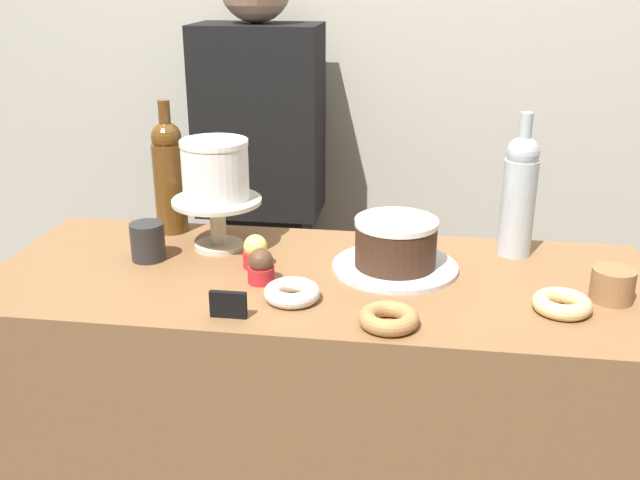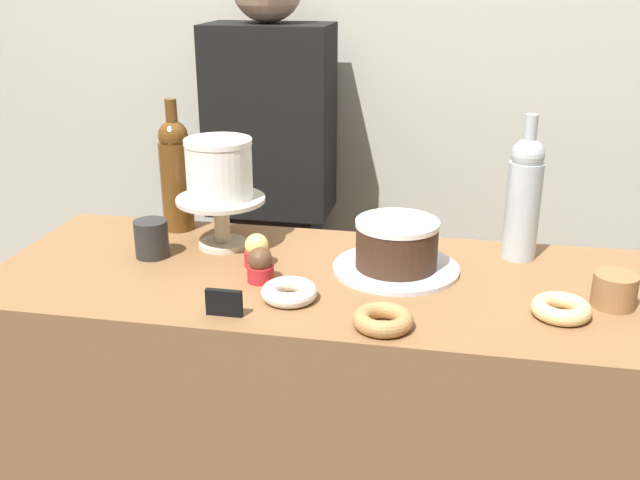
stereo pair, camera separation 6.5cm
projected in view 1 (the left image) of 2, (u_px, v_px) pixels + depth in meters
The scene contains 17 objects.
back_wall at pixel (361, 54), 2.20m from camera, with size 6.00×0.05×2.60m.
display_counter at pixel (320, 455), 1.71m from camera, with size 1.42×0.56×0.93m.
cake_stand_pedestal at pixel (218, 215), 1.66m from camera, with size 0.21×0.21×0.12m.
white_layer_cake at pixel (215, 170), 1.62m from camera, with size 0.15×0.15×0.14m.
silver_serving_platter at pixel (395, 267), 1.57m from camera, with size 0.27×0.27×0.01m.
chocolate_round_cake at pixel (396, 242), 1.55m from camera, with size 0.18×0.18×0.10m.
wine_bottle_clear at pixel (519, 193), 1.61m from camera, with size 0.08×0.08×0.33m.
wine_bottle_amber at pixel (169, 175), 1.75m from camera, with size 0.08×0.08×0.33m.
cupcake_chocolate at pixel (261, 267), 1.49m from camera, with size 0.06×0.06×0.07m.
cupcake_lemon at pixel (256, 252), 1.57m from camera, with size 0.06×0.06×0.07m.
donut_maple at pixel (388, 318), 1.32m from camera, with size 0.11×0.11×0.03m.
donut_glazed at pixel (562, 304), 1.37m from camera, with size 0.11×0.11×0.03m.
donut_sugar at pixel (292, 293), 1.42m from camera, with size 0.11×0.11×0.03m.
cookie_stack at pixel (613, 285), 1.41m from camera, with size 0.08×0.08×0.07m.
price_sign_chalkboard at pixel (228, 305), 1.35m from camera, with size 0.07×0.01×0.05m.
coffee_cup_ceramic at pixel (148, 241), 1.61m from camera, with size 0.08×0.08×0.08m.
barista_figure at pixel (262, 213), 2.21m from camera, with size 0.36×0.22×1.60m.
Camera 1 is at (0.21, -1.40, 1.55)m, focal length 40.50 mm.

